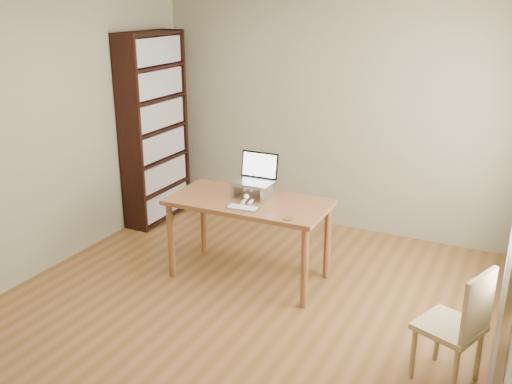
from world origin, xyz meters
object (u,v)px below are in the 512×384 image
object	(u,v)px
desk	(249,210)
cat	(255,189)
laptop	(256,175)
bookshelf	(155,129)
keyboard	(243,208)
chair	(461,322)

from	to	relation	value
desk	cat	world-z (taller)	cat
desk	laptop	distance (m)	0.32
bookshelf	laptop	bearing A→B (deg)	-23.88
bookshelf	keyboard	bearing A→B (deg)	-32.80
bookshelf	cat	world-z (taller)	bookshelf
desk	cat	size ratio (longest dim) A/B	2.93
laptop	cat	size ratio (longest dim) A/B	0.74
bookshelf	keyboard	world-z (taller)	bookshelf
desk	cat	distance (m)	0.20
bookshelf	desk	bearing A→B (deg)	-27.96
desk	keyboard	xyz separation A→B (m)	(0.06, -0.22, 0.11)
cat	chair	distance (m)	2.12
bookshelf	chair	distance (m)	3.92
laptop	cat	bearing A→B (deg)	-84.20
chair	laptop	bearing A→B (deg)	176.65
keyboard	cat	size ratio (longest dim) A/B	0.57
cat	chair	xyz separation A→B (m)	(1.91, -0.84, -0.36)
desk	cat	bearing A→B (deg)	86.88
bookshelf	laptop	distance (m)	1.77
bookshelf	cat	size ratio (longest dim) A/B	4.33
keyboard	cat	xyz separation A→B (m)	(-0.05, 0.33, 0.06)
bookshelf	cat	bearing A→B (deg)	-24.76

